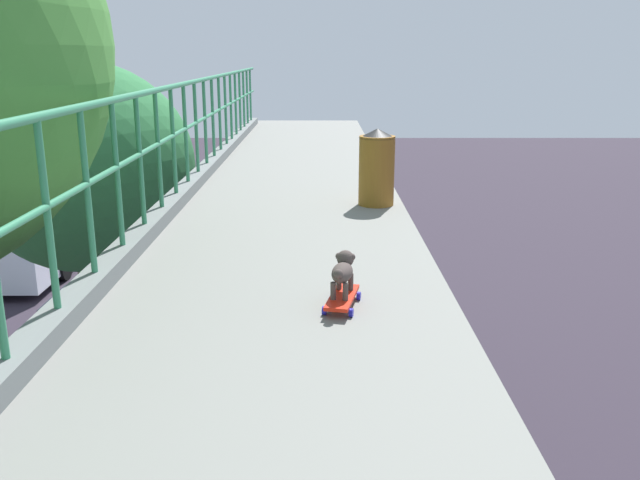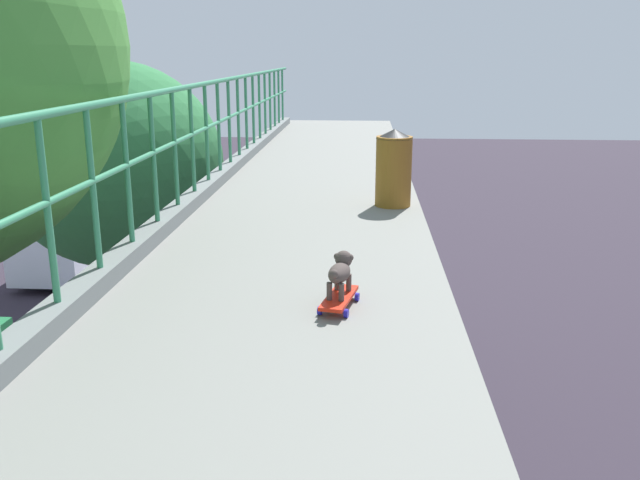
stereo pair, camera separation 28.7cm
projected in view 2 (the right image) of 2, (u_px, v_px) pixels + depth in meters
name	position (u px, v px, depth m)	size (l,w,h in m)	color
car_blue_seventh	(121.00, 315.00, 18.27)	(1.88, 4.14, 1.46)	#1A3398
city_bus	(99.00, 208.00, 26.09)	(2.50, 10.39, 3.09)	white
roadside_tree_far	(115.00, 170.00, 11.75)	(3.78, 3.78, 7.49)	#4B3D23
toy_skateboard	(339.00, 299.00, 4.36)	(0.27, 0.49, 0.08)	red
small_dog	(340.00, 270.00, 4.35)	(0.19, 0.36, 0.27)	#493D39
litter_bin	(394.00, 167.00, 7.19)	(0.39, 0.39, 0.83)	brown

